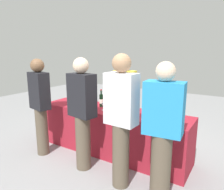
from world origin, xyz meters
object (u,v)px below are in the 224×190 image
Objects in this scene: wine_glass_0 at (74,99)px; ice_bucket at (161,112)px; guest_0 at (40,103)px; wine_bottle_4 at (173,110)px; guest_3 at (163,128)px; wine_glass_3 at (115,107)px; wine_bottle_2 at (128,105)px; wine_bottle_1 at (110,100)px; wine_glass_2 at (103,104)px; wine_glass_1 at (90,102)px; guest_1 at (82,111)px; guest_2 at (121,117)px; wine_glass_4 at (150,113)px; wine_bottle_0 at (101,100)px; wine_bottle_3 at (154,107)px; server_pouring at (124,97)px.

wine_glass_0 is 0.63× the size of ice_bucket.
wine_bottle_4 is at bearing 33.51° from guest_0.
guest_0 is at bearing 174.52° from guest_3.
guest_3 reaches higher than wine_glass_3.
wine_bottle_1 is at bearing 167.77° from wine_bottle_2.
wine_bottle_4 is 1.76m from wine_glass_0.
wine_glass_0 reaches higher than wine_glass_3.
wine_glass_1 is at bearing 176.38° from wine_glass_2.
wine_glass_0 is at bearing -172.45° from wine_bottle_4.
wine_bottle_4 reaches higher than wine_glass_2.
wine_bottle_1 is 0.82m from guest_1.
ice_bucket is at bearing 4.77° from wine_glass_2.
guest_3 is at bearing 10.51° from guest_2.
wine_bottle_0 is at bearing 170.09° from wine_glass_4.
wine_bottle_0 is 0.24m from wine_glass_2.
wine_bottle_2 reaches higher than wine_bottle_4.
wine_bottle_1 reaches higher than wine_glass_1.
wine_bottle_0 is 1.04× the size of wine_bottle_2.
server_pouring is (-0.79, 0.47, -0.03)m from wine_bottle_3.
wine_bottle_0 is 2.26× the size of wine_glass_2.
wine_glass_4 is at bearing 42.41° from guest_1.
ice_bucket is 1.16m from server_pouring.
wine_bottle_4 is at bearing 3.80° from wine_bottle_0.
guest_1 reaches higher than wine_bottle_1.
guest_1 is (-0.22, -0.53, 0.03)m from wine_glass_3.
wine_glass_2 is at bearing -154.05° from wine_bottle_2.
wine_bottle_0 is at bearing 175.47° from ice_bucket.
guest_3 reaches higher than wine_glass_4.
wine_bottle_1 reaches higher than wine_glass_2.
wine_glass_1 is 1.01× the size of wine_glass_2.
wine_bottle_3 is 2.25× the size of wine_glass_1.
wine_glass_3 is (0.23, -0.02, -0.00)m from wine_glass_2.
guest_3 is at bearing -17.09° from wine_glass_0.
server_pouring is at bearing 90.17° from wine_glass_2.
wine_glass_4 is 0.07× the size of guest_2.
wine_bottle_1 is at bearing 179.38° from wine_bottle_4.
guest_0 is at bearing -161.52° from wine_glass_4.
guest_1 reaches higher than guest_0.
wine_bottle_1 is at bearing 169.63° from ice_bucket.
wine_glass_4 is 0.08× the size of guest_3.
guest_0 is at bearing 50.44° from server_pouring.
ice_bucket is 0.14× the size of guest_0.
server_pouring is at bearing 66.92° from wine_glass_1.
wine_bottle_3 is at bearing 179.33° from wine_bottle_4.
wine_bottle_3 is 0.62m from wine_glass_3.
wine_bottle_3 is 0.19× the size of guest_1.
wine_glass_1 is at bearing -0.38° from wine_glass_0.
wine_bottle_2 is at bearing 8.59° from wine_glass_0.
wine_glass_4 is at bearing -0.20° from wine_glass_2.
guest_3 is (1.37, -0.72, -0.01)m from wine_bottle_0.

